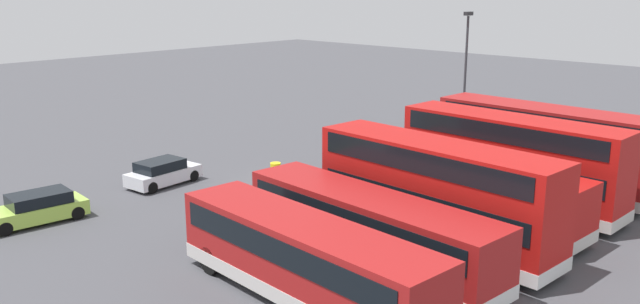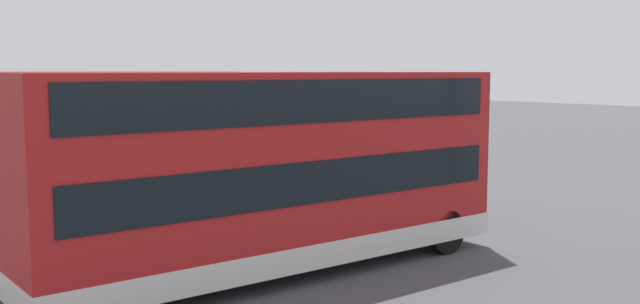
{
  "view_description": "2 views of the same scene",
  "coord_description": "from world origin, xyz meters",
  "px_view_note": "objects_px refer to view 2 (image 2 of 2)",
  "views": [
    {
      "loc": [
        24.31,
        26.08,
        10.89
      ],
      "look_at": [
        -1.23,
        1.76,
        1.93
      ],
      "focal_mm": 37.36,
      "sensor_mm": 36.0,
      "label": 1
    },
    {
      "loc": [
        -21.75,
        20.18,
        4.59
      ],
      "look_at": [
        -1.18,
        3.24,
        1.55
      ],
      "focal_mm": 40.15,
      "sensor_mm": 36.0,
      "label": 2
    }
  ],
  "objects_px": {
    "bus_single_deck_sixth": "(21,142)",
    "car_hatchback_silver": "(268,138)",
    "bus_single_deck_third": "(140,169)",
    "bus_double_decker_near_end": "(278,167)",
    "bus_double_decker_fourth": "(77,135)",
    "waste_bin_yellow": "(386,168)",
    "bus_double_decker_second": "(191,153)",
    "car_small_green": "(367,147)",
    "bus_single_deck_fifth": "(60,149)"
  },
  "relations": [
    {
      "from": "bus_single_deck_sixth",
      "to": "car_small_green",
      "type": "height_order",
      "value": "bus_single_deck_sixth"
    },
    {
      "from": "bus_single_deck_fifth",
      "to": "bus_double_decker_fourth",
      "type": "bearing_deg",
      "value": 169.54
    },
    {
      "from": "bus_double_decker_fourth",
      "to": "bus_single_deck_sixth",
      "type": "bearing_deg",
      "value": -2.98
    },
    {
      "from": "bus_double_decker_second",
      "to": "bus_single_deck_fifth",
      "type": "height_order",
      "value": "bus_double_decker_second"
    },
    {
      "from": "bus_single_deck_fifth",
      "to": "bus_single_deck_sixth",
      "type": "relative_size",
      "value": 1.03
    },
    {
      "from": "waste_bin_yellow",
      "to": "bus_double_decker_fourth",
      "type": "bearing_deg",
      "value": 79.57
    },
    {
      "from": "bus_double_decker_near_end",
      "to": "car_small_green",
      "type": "distance_m",
      "value": 20.7
    },
    {
      "from": "bus_double_decker_second",
      "to": "bus_double_decker_fourth",
      "type": "bearing_deg",
      "value": 2.78
    },
    {
      "from": "bus_single_deck_third",
      "to": "waste_bin_yellow",
      "type": "height_order",
      "value": "bus_single_deck_third"
    },
    {
      "from": "bus_double_decker_near_end",
      "to": "bus_single_deck_third",
      "type": "distance_m",
      "value": 7.2
    },
    {
      "from": "bus_double_decker_fourth",
      "to": "bus_single_deck_sixth",
      "type": "distance_m",
      "value": 7.37
    },
    {
      "from": "bus_single_deck_sixth",
      "to": "car_hatchback_silver",
      "type": "distance_m",
      "value": 15.06
    },
    {
      "from": "bus_double_decker_second",
      "to": "bus_double_decker_fourth",
      "type": "relative_size",
      "value": 1.02
    },
    {
      "from": "bus_single_deck_third",
      "to": "bus_single_deck_sixth",
      "type": "relative_size",
      "value": 0.99
    },
    {
      "from": "bus_double_decker_fourth",
      "to": "bus_double_decker_near_end",
      "type": "bearing_deg",
      "value": -177.42
    },
    {
      "from": "car_hatchback_silver",
      "to": "waste_bin_yellow",
      "type": "bearing_deg",
      "value": 167.45
    },
    {
      "from": "bus_double_decker_second",
      "to": "bus_single_deck_sixth",
      "type": "distance_m",
      "value": 14.4
    },
    {
      "from": "bus_double_decker_near_end",
      "to": "bus_double_decker_second",
      "type": "distance_m",
      "value": 3.67
    },
    {
      "from": "bus_double_decker_near_end",
      "to": "bus_double_decker_fourth",
      "type": "xyz_separation_m",
      "value": [
        10.73,
        0.48,
        -0.0
      ]
    },
    {
      "from": "bus_double_decker_near_end",
      "to": "car_small_green",
      "type": "relative_size",
      "value": 2.74
    },
    {
      "from": "bus_double_decker_near_end",
      "to": "bus_single_deck_third",
      "type": "relative_size",
      "value": 1.01
    },
    {
      "from": "bus_double_decker_second",
      "to": "bus_single_deck_third",
      "type": "distance_m",
      "value": 3.59
    },
    {
      "from": "bus_double_decker_second",
      "to": "bus_single_deck_third",
      "type": "xyz_separation_m",
      "value": [
        3.48,
        -0.21,
        -0.83
      ]
    },
    {
      "from": "bus_double_decker_second",
      "to": "car_small_green",
      "type": "relative_size",
      "value": 2.69
    },
    {
      "from": "bus_single_deck_third",
      "to": "car_small_green",
      "type": "relative_size",
      "value": 2.7
    },
    {
      "from": "car_hatchback_silver",
      "to": "bus_single_deck_sixth",
      "type": "bearing_deg",
      "value": 101.43
    },
    {
      "from": "bus_single_deck_fifth",
      "to": "waste_bin_yellow",
      "type": "xyz_separation_m",
      "value": [
        -5.77,
        -11.67,
        -1.15
      ]
    },
    {
      "from": "bus_double_decker_fourth",
      "to": "bus_single_deck_fifth",
      "type": "distance_m",
      "value": 3.66
    },
    {
      "from": "bus_single_deck_sixth",
      "to": "waste_bin_yellow",
      "type": "distance_m",
      "value": 15.35
    },
    {
      "from": "bus_double_decker_second",
      "to": "bus_single_deck_fifth",
      "type": "distance_m",
      "value": 10.6
    },
    {
      "from": "car_hatchback_silver",
      "to": "car_small_green",
      "type": "bearing_deg",
      "value": -173.09
    },
    {
      "from": "bus_double_decker_second",
      "to": "car_hatchback_silver",
      "type": "distance_m",
      "value": 22.86
    },
    {
      "from": "bus_double_decker_near_end",
      "to": "bus_single_deck_fifth",
      "type": "distance_m",
      "value": 14.26
    },
    {
      "from": "bus_double_decker_near_end",
      "to": "bus_single_deck_fifth",
      "type": "relative_size",
      "value": 0.98
    },
    {
      "from": "bus_double_decker_near_end",
      "to": "bus_double_decker_fourth",
      "type": "relative_size",
      "value": 1.04
    },
    {
      "from": "car_hatchback_silver",
      "to": "bus_single_deck_third",
      "type": "bearing_deg",
      "value": 133.62
    },
    {
      "from": "bus_double_decker_fourth",
      "to": "waste_bin_yellow",
      "type": "bearing_deg",
      "value": -100.43
    },
    {
      "from": "bus_double_decker_fourth",
      "to": "waste_bin_yellow",
      "type": "height_order",
      "value": "bus_double_decker_fourth"
    },
    {
      "from": "bus_single_deck_third",
      "to": "bus_single_deck_sixth",
      "type": "bearing_deg",
      "value": 0.89
    },
    {
      "from": "bus_single_deck_sixth",
      "to": "waste_bin_yellow",
      "type": "xyz_separation_m",
      "value": [
        -9.58,
        -11.93,
        -1.15
      ]
    },
    {
      "from": "bus_double_decker_second",
      "to": "bus_single_deck_sixth",
      "type": "xyz_separation_m",
      "value": [
        14.38,
        -0.04,
        -0.83
      ]
    },
    {
      "from": "bus_double_decker_near_end",
      "to": "bus_double_decker_fourth",
      "type": "distance_m",
      "value": 10.75
    },
    {
      "from": "bus_double_decker_second",
      "to": "bus_single_deck_fifth",
      "type": "bearing_deg",
      "value": -1.65
    },
    {
      "from": "bus_single_deck_sixth",
      "to": "car_small_green",
      "type": "bearing_deg",
      "value": -105.99
    },
    {
      "from": "bus_single_deck_third",
      "to": "bus_double_decker_fourth",
      "type": "xyz_separation_m",
      "value": [
        3.58,
        0.55,
        0.83
      ]
    },
    {
      "from": "bus_double_decker_second",
      "to": "bus_single_deck_sixth",
      "type": "bearing_deg",
      "value": -0.15
    },
    {
      "from": "bus_double_decker_near_end",
      "to": "bus_double_decker_second",
      "type": "xyz_separation_m",
      "value": [
        3.67,
        0.14,
        -0.0
      ]
    },
    {
      "from": "bus_double_decker_near_end",
      "to": "bus_double_decker_fourth",
      "type": "height_order",
      "value": "same"
    },
    {
      "from": "bus_double_decker_near_end",
      "to": "bus_double_decker_second",
      "type": "bearing_deg",
      "value": 2.21
    },
    {
      "from": "car_small_green",
      "to": "waste_bin_yellow",
      "type": "bearing_deg",
      "value": 144.04
    }
  ]
}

